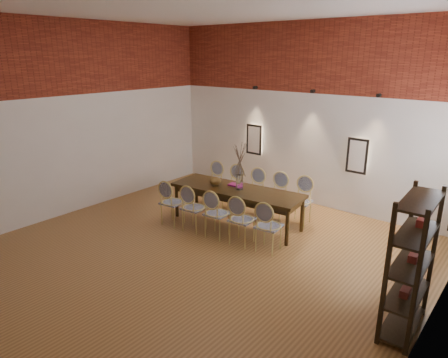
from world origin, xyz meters
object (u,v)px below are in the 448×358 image
Objects in this scene: dining_table at (237,206)px; chair_far_c at (254,192)px; chair_far_a at (212,184)px; chair_far_b at (232,188)px; bowl at (215,181)px; book at (235,185)px; chair_near_e at (269,226)px; vase at (239,182)px; chair_far_e at (300,202)px; chair_near_a at (173,202)px; chair_far_d at (276,197)px; chair_near_d at (242,219)px; chair_near_b at (194,208)px; shelving_rack at (411,264)px; chair_near_c at (217,213)px.

chair_far_c is (-0.08, 0.71, 0.09)m from dining_table.
chair_far_b is (0.53, 0.06, 0.00)m from chair_far_a.
bowl is (0.15, -0.75, 0.37)m from chair_far_b.
book is at bearing 35.98° from bowl.
vase is at bearing 144.94° from chair_near_e.
chair_far_e is at bearing 90.00° from chair_near_e.
chair_near_a is 2.58m from chair_far_e.
book is (0.84, 0.97, 0.30)m from chair_near_a.
chair_near_e is at bearing 110.67° from chair_far_d.
chair_near_a and chair_far_c have the same top height.
chair_far_b is 1.00× the size of chair_far_c.
chair_near_d is at bearing 90.00° from chair_far_d.
bowl is (-0.47, -0.11, 0.46)m from dining_table.
chair_near_b is 1.00× the size of chair_far_e.
dining_table is at bearing 33.53° from chair_near_a.
chair_far_d is 3.77m from shelving_rack.
chair_far_b is at bearing 100.97° from bowl.
chair_far_b reaches higher than book.
chair_near_d is at bearing 110.67° from chair_far_c.
vase is (1.04, 0.84, 0.43)m from chair_near_a.
shelving_rack is (4.75, -1.83, 0.43)m from chair_far_a.
chair_near_a is 1.00× the size of chair_far_b.
chair_near_b is (0.53, 0.06, 0.00)m from chair_near_a.
chair_near_e is 1.31m from vase.
chair_near_b is 0.52× the size of shelving_rack.
chair_near_a is 3.13× the size of vase.
bowl is (-0.02, 0.66, 0.37)m from chair_near_b.
chair_far_a is 1.41m from vase.
shelving_rack is at bearing -25.96° from dining_table.
chair_far_d reaches higher than dining_table.
chair_near_a is 1.00× the size of chair_far_c.
chair_far_a is 1.03m from bowl.
chair_far_d is 1.00× the size of chair_far_e.
chair_far_d is at bearing 43.59° from bowl.
chair_near_c is (0.08, -0.71, 0.09)m from dining_table.
chair_near_e and chair_far_b have the same top height.
chair_near_d is at bearing 0.00° from chair_near_b.
chair_far_e is at bearing 69.33° from chair_near_d.
chair_far_e is (0.98, 0.83, 0.09)m from dining_table.
chair_far_b is at bearing 138.54° from chair_near_e.
chair_far_a is (-1.77, 1.22, 0.00)m from chair_near_d.
chair_near_c reaches higher than dining_table.
bowl is (-1.62, 0.47, 0.37)m from chair_near_e.
chair_near_b is at bearing -180.00° from chair_near_d.
chair_far_c is 0.97m from bowl.
vase is (0.51, 0.78, 0.43)m from chair_near_b.
chair_far_d is (0.90, 1.54, 0.00)m from chair_near_b.
chair_far_e is at bearing 32.89° from bowl.
chair_far_a and chair_far_b have the same top height.
chair_near_c reaches higher than book.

